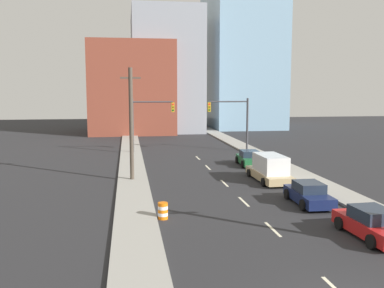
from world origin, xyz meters
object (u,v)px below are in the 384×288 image
object	(u,v)px
traffic_barrel	(163,211)
sedan_green	(249,158)
sedan_navy	(309,194)
box_truck_tan	(270,169)
utility_pole_left_mid	(131,124)
traffic_signal_right	(236,117)
sedan_red	(372,224)
traffic_signal_left	(145,117)

from	to	relation	value
traffic_barrel	sedan_green	xyz separation A→B (m)	(9.75, 16.20, 0.19)
traffic_barrel	sedan_navy	distance (m)	9.62
box_truck_tan	sedan_green	bearing A→B (deg)	85.50
traffic_barrel	utility_pole_left_mid	bearing A→B (deg)	98.58
traffic_signal_right	traffic_barrel	bearing A→B (deg)	-112.71
sedan_red	sedan_navy	world-z (taller)	sedan_red
utility_pole_left_mid	traffic_barrel	world-z (taller)	utility_pole_left_mid
box_truck_tan	traffic_barrel	bearing A→B (deg)	-137.19
traffic_signal_left	traffic_barrel	size ratio (longest dim) A/B	6.65
utility_pole_left_mid	box_truck_tan	world-z (taller)	utility_pole_left_mid
traffic_barrel	box_truck_tan	distance (m)	12.86
traffic_signal_right	sedan_red	bearing A→B (deg)	-91.74
traffic_signal_left	box_truck_tan	size ratio (longest dim) A/B	1.06
sedan_red	traffic_barrel	bearing A→B (deg)	153.05
utility_pole_left_mid	box_truck_tan	size ratio (longest dim) A/B	1.50
traffic_signal_left	traffic_signal_right	xyz separation A→B (m)	(10.75, 0.00, 0.00)
sedan_green	traffic_barrel	bearing A→B (deg)	-117.92
traffic_signal_left	sedan_navy	xyz separation A→B (m)	(9.35, -24.17, -3.47)
traffic_signal_left	utility_pole_left_mid	xyz separation A→B (m)	(-1.70, -15.39, 0.48)
traffic_signal_left	sedan_red	world-z (taller)	traffic_signal_left
utility_pole_left_mid	sedan_green	distance (m)	13.27
traffic_signal_right	sedan_red	world-z (taller)	traffic_signal_right
traffic_signal_right	box_truck_tan	world-z (taller)	traffic_signal_right
traffic_signal_left	sedan_red	distance (m)	32.27
box_truck_tan	sedan_navy	bearing A→B (deg)	-89.54
traffic_signal_left	traffic_barrel	bearing A→B (deg)	-90.24
utility_pole_left_mid	traffic_barrel	size ratio (longest dim) A/B	9.46
traffic_signal_left	traffic_signal_right	world-z (taller)	same
traffic_signal_left	utility_pole_left_mid	bearing A→B (deg)	-96.30
utility_pole_left_mid	box_truck_tan	xyz separation A→B (m)	(10.88, -1.69, -3.61)
traffic_signal_left	sedan_red	xyz separation A→B (m)	(9.82, -30.54, -3.45)
traffic_signal_left	sedan_red	size ratio (longest dim) A/B	1.37
traffic_signal_right	sedan_green	size ratio (longest dim) A/B	1.43
sedan_navy	box_truck_tan	bearing A→B (deg)	92.88
sedan_red	box_truck_tan	world-z (taller)	box_truck_tan
traffic_signal_right	box_truck_tan	xyz separation A→B (m)	(-1.57, -17.08, -3.13)
traffic_barrel	sedan_navy	world-z (taller)	sedan_navy
traffic_signal_left	traffic_signal_right	size ratio (longest dim) A/B	1.00
traffic_signal_left	utility_pole_left_mid	world-z (taller)	utility_pole_left_mid
sedan_navy	sedan_green	distance (m)	14.42
sedan_navy	utility_pole_left_mid	bearing A→B (deg)	143.07
traffic_signal_right	sedan_green	distance (m)	10.41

